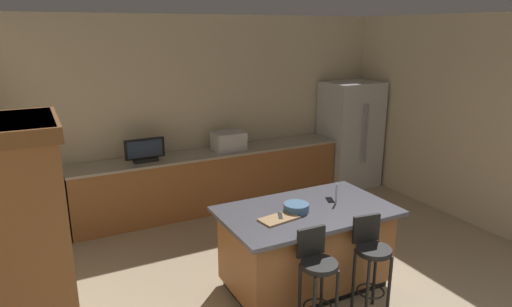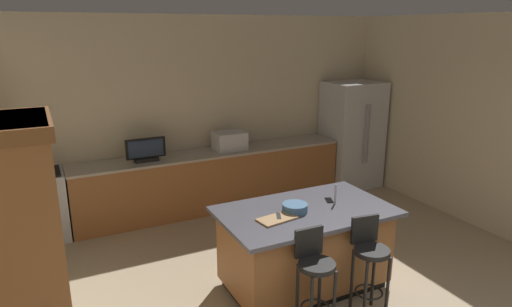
{
  "view_description": "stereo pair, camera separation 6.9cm",
  "coord_description": "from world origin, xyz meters",
  "px_view_note": "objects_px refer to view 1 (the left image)",
  "views": [
    {
      "loc": [
        -2.5,
        -1.35,
        2.75
      ],
      "look_at": [
        -0.02,
        3.48,
        1.21
      ],
      "focal_mm": 31.24,
      "sensor_mm": 36.0,
      "label": 1
    },
    {
      "loc": [
        -2.44,
        -1.38,
        2.75
      ],
      "look_at": [
        -0.02,
        3.48,
        1.21
      ],
      "focal_mm": 31.24,
      "sensor_mm": 36.0,
      "label": 2
    }
  ],
  "objects_px": {
    "tv_monitor": "(145,151)",
    "bar_stool_left": "(317,272)",
    "microwave": "(229,141)",
    "fruit_bowl": "(296,207)",
    "range_oven": "(36,208)",
    "cell_phone": "(330,200)",
    "cutting_board": "(279,219)",
    "refrigerator": "(350,134)",
    "tv_remote": "(280,216)",
    "kitchen_island": "(306,247)",
    "bar_stool_right": "(371,257)"
  },
  "relations": [
    {
      "from": "bar_stool_right",
      "to": "tv_remote",
      "type": "height_order",
      "value": "bar_stool_right"
    },
    {
      "from": "microwave",
      "to": "fruit_bowl",
      "type": "relative_size",
      "value": 1.81
    },
    {
      "from": "range_oven",
      "to": "cutting_board",
      "type": "bearing_deg",
      "value": -50.42
    },
    {
      "from": "refrigerator",
      "to": "microwave",
      "type": "relative_size",
      "value": 3.86
    },
    {
      "from": "tv_monitor",
      "to": "tv_remote",
      "type": "distance_m",
      "value": 2.64
    },
    {
      "from": "bar_stool_left",
      "to": "tv_remote",
      "type": "distance_m",
      "value": 0.69
    },
    {
      "from": "refrigerator",
      "to": "bar_stool_left",
      "type": "height_order",
      "value": "refrigerator"
    },
    {
      "from": "range_oven",
      "to": "microwave",
      "type": "xyz_separation_m",
      "value": [
        2.77,
        0.0,
        0.59
      ]
    },
    {
      "from": "microwave",
      "to": "tv_remote",
      "type": "height_order",
      "value": "microwave"
    },
    {
      "from": "refrigerator",
      "to": "cutting_board",
      "type": "bearing_deg",
      "value": -138.92
    },
    {
      "from": "microwave",
      "to": "fruit_bowl",
      "type": "distance_m",
      "value": 2.55
    },
    {
      "from": "kitchen_island",
      "to": "cutting_board",
      "type": "bearing_deg",
      "value": -167.06
    },
    {
      "from": "refrigerator",
      "to": "tv_monitor",
      "type": "bearing_deg",
      "value": 179.65
    },
    {
      "from": "kitchen_island",
      "to": "refrigerator",
      "type": "relative_size",
      "value": 0.99
    },
    {
      "from": "refrigerator",
      "to": "microwave",
      "type": "xyz_separation_m",
      "value": [
        -2.31,
        0.07,
        0.13
      ]
    },
    {
      "from": "kitchen_island",
      "to": "range_oven",
      "type": "xyz_separation_m",
      "value": [
        -2.56,
        2.53,
        0.0
      ]
    },
    {
      "from": "range_oven",
      "to": "bar_stool_right",
      "type": "bearing_deg",
      "value": -48.35
    },
    {
      "from": "kitchen_island",
      "to": "microwave",
      "type": "xyz_separation_m",
      "value": [
        0.21,
        2.53,
        0.59
      ]
    },
    {
      "from": "fruit_bowl",
      "to": "bar_stool_left",
      "type": "bearing_deg",
      "value": -105.52
    },
    {
      "from": "tv_monitor",
      "to": "fruit_bowl",
      "type": "distance_m",
      "value": 2.66
    },
    {
      "from": "refrigerator",
      "to": "tv_monitor",
      "type": "relative_size",
      "value": 3.32
    },
    {
      "from": "bar_stool_left",
      "to": "cell_phone",
      "type": "relative_size",
      "value": 6.61
    },
    {
      "from": "fruit_bowl",
      "to": "microwave",
      "type": "bearing_deg",
      "value": 82.27
    },
    {
      "from": "kitchen_island",
      "to": "bar_stool_right",
      "type": "xyz_separation_m",
      "value": [
        0.3,
        -0.69,
        0.14
      ]
    },
    {
      "from": "kitchen_island",
      "to": "cell_phone",
      "type": "bearing_deg",
      "value": 14.65
    },
    {
      "from": "microwave",
      "to": "tv_monitor",
      "type": "height_order",
      "value": "tv_monitor"
    },
    {
      "from": "kitchen_island",
      "to": "microwave",
      "type": "relative_size",
      "value": 3.81
    },
    {
      "from": "refrigerator",
      "to": "range_oven",
      "type": "xyz_separation_m",
      "value": [
        -5.09,
        0.07,
        -0.46
      ]
    },
    {
      "from": "range_oven",
      "to": "tv_remote",
      "type": "distance_m",
      "value": 3.42
    },
    {
      "from": "bar_stool_left",
      "to": "cutting_board",
      "type": "height_order",
      "value": "bar_stool_left"
    },
    {
      "from": "microwave",
      "to": "cutting_board",
      "type": "height_order",
      "value": "microwave"
    },
    {
      "from": "bar_stool_right",
      "to": "kitchen_island",
      "type": "bearing_deg",
      "value": 121.4
    },
    {
      "from": "kitchen_island",
      "to": "bar_stool_right",
      "type": "relative_size",
      "value": 1.83
    },
    {
      "from": "fruit_bowl",
      "to": "refrigerator",
      "type": "bearing_deg",
      "value": 42.7
    },
    {
      "from": "range_oven",
      "to": "cell_phone",
      "type": "distance_m",
      "value": 3.83
    },
    {
      "from": "bar_stool_right",
      "to": "fruit_bowl",
      "type": "bearing_deg",
      "value": 129.68
    },
    {
      "from": "refrigerator",
      "to": "tv_remote",
      "type": "distance_m",
      "value": 3.82
    },
    {
      "from": "microwave",
      "to": "fruit_bowl",
      "type": "height_order",
      "value": "microwave"
    },
    {
      "from": "bar_stool_left",
      "to": "fruit_bowl",
      "type": "relative_size",
      "value": 3.73
    },
    {
      "from": "refrigerator",
      "to": "microwave",
      "type": "distance_m",
      "value": 2.32
    },
    {
      "from": "refrigerator",
      "to": "cutting_board",
      "type": "xyz_separation_m",
      "value": [
        -2.92,
        -2.55,
        -0.01
      ]
    },
    {
      "from": "range_oven",
      "to": "microwave",
      "type": "bearing_deg",
      "value": 0.02
    },
    {
      "from": "fruit_bowl",
      "to": "cutting_board",
      "type": "relative_size",
      "value": 0.68
    },
    {
      "from": "tv_monitor",
      "to": "bar_stool_left",
      "type": "height_order",
      "value": "tv_monitor"
    },
    {
      "from": "cutting_board",
      "to": "fruit_bowl",
      "type": "bearing_deg",
      "value": 19.89
    },
    {
      "from": "microwave",
      "to": "tv_monitor",
      "type": "bearing_deg",
      "value": -177.74
    },
    {
      "from": "bar_stool_left",
      "to": "fruit_bowl",
      "type": "xyz_separation_m",
      "value": [
        0.18,
        0.67,
        0.35
      ]
    },
    {
      "from": "cell_phone",
      "to": "fruit_bowl",
      "type": "bearing_deg",
      "value": -146.75
    },
    {
      "from": "tv_remote",
      "to": "bar_stool_left",
      "type": "bearing_deg",
      "value": -60.93
    },
    {
      "from": "tv_remote",
      "to": "cutting_board",
      "type": "distance_m",
      "value": 0.05
    }
  ]
}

